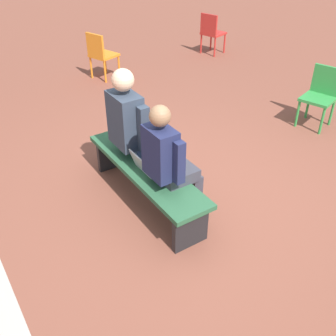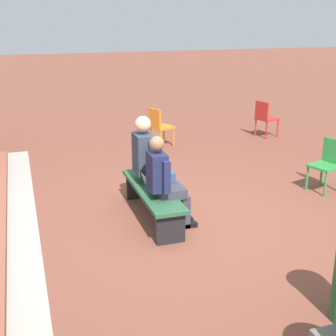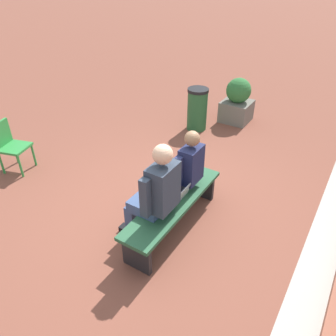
# 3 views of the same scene
# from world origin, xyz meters

# --- Properties ---
(ground_plane) EXTENTS (60.00, 60.00, 0.00)m
(ground_plane) POSITION_xyz_m (0.00, 0.00, 0.00)
(ground_plane) COLOR brown
(concrete_strip) EXTENTS (8.09, 0.40, 0.01)m
(concrete_strip) POSITION_xyz_m (0.20, 2.07, 0.00)
(concrete_strip) COLOR #A8A399
(concrete_strip) RESTS_ON ground
(bench) EXTENTS (1.80, 0.44, 0.45)m
(bench) POSITION_xyz_m (0.20, 0.31, 0.35)
(bench) COLOR #285638
(bench) RESTS_ON ground
(person_student) EXTENTS (0.50, 0.64, 1.28)m
(person_student) POSITION_xyz_m (-0.15, 0.25, 0.69)
(person_student) COLOR #383842
(person_student) RESTS_ON ground
(person_adult) EXTENTS (0.58, 0.73, 1.41)m
(person_adult) POSITION_xyz_m (0.51, 0.24, 0.74)
(person_adult) COLOR #384C75
(person_adult) RESTS_ON ground
(laptop) EXTENTS (0.32, 0.29, 0.21)m
(laptop) POSITION_xyz_m (0.13, 0.32, 0.50)
(laptop) COLOR #9EA0A5
(laptop) RESTS_ON bench
(plastic_chair_near_bench_right) EXTENTS (0.52, 0.52, 0.84)m
(plastic_chair_near_bench_right) POSITION_xyz_m (3.83, -3.45, 0.48)
(plastic_chair_near_bench_right) COLOR red
(plastic_chair_near_bench_right) RESTS_ON ground
(plastic_chair_near_bench_left) EXTENTS (0.53, 0.53, 0.84)m
(plastic_chair_near_bench_left) POSITION_xyz_m (3.77, -0.87, 0.48)
(plastic_chair_near_bench_left) COLOR orange
(plastic_chair_near_bench_left) RESTS_ON ground
(plastic_chair_by_pillar) EXTENTS (0.52, 0.52, 0.84)m
(plastic_chair_by_pillar) POSITION_xyz_m (0.41, -2.69, 0.48)
(plastic_chair_by_pillar) COLOR #2D893D
(plastic_chair_by_pillar) RESTS_ON ground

